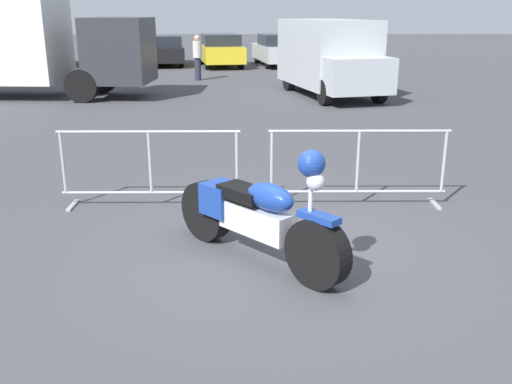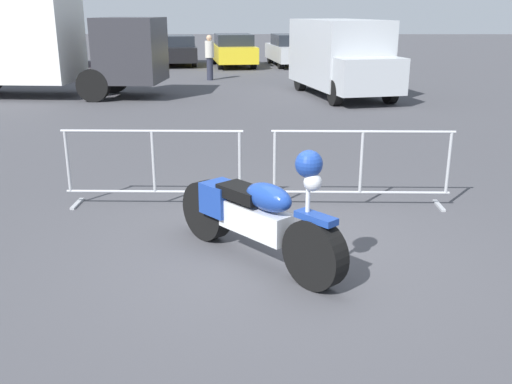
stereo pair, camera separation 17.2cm
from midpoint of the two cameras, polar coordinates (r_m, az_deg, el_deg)
ground_plane at (r=6.35m, az=3.00°, el=-6.43°), size 120.00×120.00×0.00m
motorcycle at (r=6.05m, az=0.76°, el=-2.34°), size 1.78×1.89×1.36m
crowd_barrier_near at (r=7.89m, az=-9.58°, el=2.51°), size 2.45×0.46×1.07m
crowd_barrier_far at (r=7.89m, az=11.09°, el=2.43°), size 2.45×0.46×1.07m
box_truck at (r=19.40m, az=-22.13°, el=13.67°), size 7.82×2.69×2.98m
delivery_van at (r=18.41m, az=8.75°, el=13.34°), size 3.09×5.32×2.31m
parked_car_blue at (r=29.95m, az=-18.46°, el=13.23°), size 2.23×4.18×1.35m
parked_car_maroon at (r=29.25m, az=-13.18°, el=13.64°), size 2.36×4.41×1.42m
parked_car_black at (r=28.89m, az=-7.64°, el=13.88°), size 2.34×4.38×1.41m
parked_car_yellow at (r=28.01m, az=-2.08°, el=14.00°), size 2.49×4.67×1.51m
parked_car_silver at (r=28.31m, az=3.68°, el=14.00°), size 2.46×4.60×1.49m
parked_car_white at (r=28.78m, az=9.30°, el=13.89°), size 2.50×4.67×1.51m
pedestrian at (r=22.45m, az=-4.44°, el=13.43°), size 0.47×0.47×1.69m
planter_island at (r=23.27m, az=9.82°, el=11.71°), size 3.94×3.94×0.99m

